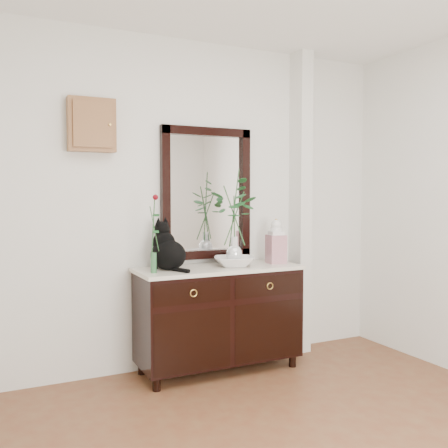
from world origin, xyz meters
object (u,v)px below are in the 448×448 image
lotus_bowl (234,262)px  ginger_jar (276,241)px  cat (168,245)px  sideboard (219,313)px

lotus_bowl → ginger_jar: (0.41, 0.02, 0.15)m
cat → lotus_bowl: cat is taller
lotus_bowl → ginger_jar: 0.44m
sideboard → lotus_bowl: size_ratio=4.09×
sideboard → cat: size_ratio=3.47×
cat → lotus_bowl: (0.54, -0.07, -0.15)m
sideboard → cat: cat is taller
sideboard → ginger_jar: ginger_jar is taller
ginger_jar → cat: bearing=177.1°
sideboard → ginger_jar: 0.77m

